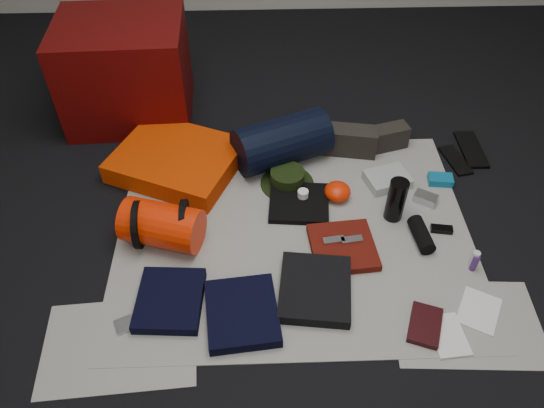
{
  "coord_description": "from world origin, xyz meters",
  "views": [
    {
      "loc": [
        -0.15,
        -1.61,
        1.82
      ],
      "look_at": [
        -0.1,
        0.09,
        0.1
      ],
      "focal_mm": 35.0,
      "sensor_mm": 36.0,
      "label": 1
    }
  ],
  "objects_px": {
    "stuff_sack": "(162,225)",
    "sleeping_pad": "(177,160)",
    "water_bottle": "(396,200)",
    "red_cabinet": "(126,71)",
    "navy_duffel": "(282,142)",
    "paperback_book": "(425,325)",
    "compact_camera": "(425,198)"
  },
  "relations": [
    {
      "from": "stuff_sack",
      "to": "sleeping_pad",
      "type": "bearing_deg",
      "value": 88.53
    },
    {
      "from": "stuff_sack",
      "to": "water_bottle",
      "type": "bearing_deg",
      "value": 6.17
    },
    {
      "from": "water_bottle",
      "to": "red_cabinet",
      "type": "bearing_deg",
      "value": 146.64
    },
    {
      "from": "navy_duffel",
      "to": "stuff_sack",
      "type": "bearing_deg",
      "value": -158.78
    },
    {
      "from": "navy_duffel",
      "to": "red_cabinet",
      "type": "bearing_deg",
      "value": 128.2
    },
    {
      "from": "navy_duffel",
      "to": "water_bottle",
      "type": "bearing_deg",
      "value": -62.93
    },
    {
      "from": "water_bottle",
      "to": "paperback_book",
      "type": "bearing_deg",
      "value": -88.9
    },
    {
      "from": "sleeping_pad",
      "to": "compact_camera",
      "type": "height_order",
      "value": "sleeping_pad"
    },
    {
      "from": "sleeping_pad",
      "to": "paperback_book",
      "type": "distance_m",
      "value": 1.43
    },
    {
      "from": "water_bottle",
      "to": "paperback_book",
      "type": "height_order",
      "value": "water_bottle"
    },
    {
      "from": "red_cabinet",
      "to": "stuff_sack",
      "type": "relative_size",
      "value": 1.93
    },
    {
      "from": "red_cabinet",
      "to": "stuff_sack",
      "type": "xyz_separation_m",
      "value": [
        0.28,
        -0.99,
        -0.17
      ]
    },
    {
      "from": "sleeping_pad",
      "to": "water_bottle",
      "type": "bearing_deg",
      "value": -19.88
    },
    {
      "from": "sleeping_pad",
      "to": "compact_camera",
      "type": "relative_size",
      "value": 5.54
    },
    {
      "from": "red_cabinet",
      "to": "paperback_book",
      "type": "bearing_deg",
      "value": -49.82
    },
    {
      "from": "sleeping_pad",
      "to": "red_cabinet",
      "type": "bearing_deg",
      "value": 120.46
    },
    {
      "from": "sleeping_pad",
      "to": "navy_duffel",
      "type": "distance_m",
      "value": 0.54
    },
    {
      "from": "navy_duffel",
      "to": "compact_camera",
      "type": "distance_m",
      "value": 0.76
    },
    {
      "from": "compact_camera",
      "to": "paperback_book",
      "type": "distance_m",
      "value": 0.71
    },
    {
      "from": "sleeping_pad",
      "to": "navy_duffel",
      "type": "height_order",
      "value": "navy_duffel"
    },
    {
      "from": "sleeping_pad",
      "to": "stuff_sack",
      "type": "xyz_separation_m",
      "value": [
        -0.01,
        -0.49,
        0.05
      ]
    },
    {
      "from": "stuff_sack",
      "to": "navy_duffel",
      "type": "bearing_deg",
      "value": 44.19
    },
    {
      "from": "stuff_sack",
      "to": "navy_duffel",
      "type": "relative_size",
      "value": 0.72
    },
    {
      "from": "stuff_sack",
      "to": "paperback_book",
      "type": "relative_size",
      "value": 1.88
    },
    {
      "from": "compact_camera",
      "to": "sleeping_pad",
      "type": "bearing_deg",
      "value": -160.82
    },
    {
      "from": "navy_duffel",
      "to": "compact_camera",
      "type": "bearing_deg",
      "value": -48.82
    },
    {
      "from": "navy_duffel",
      "to": "paperback_book",
      "type": "relative_size",
      "value": 2.6
    },
    {
      "from": "sleeping_pad",
      "to": "water_bottle",
      "type": "distance_m",
      "value": 1.11
    },
    {
      "from": "stuff_sack",
      "to": "paperback_book",
      "type": "height_order",
      "value": "stuff_sack"
    },
    {
      "from": "red_cabinet",
      "to": "water_bottle",
      "type": "distance_m",
      "value": 1.6
    },
    {
      "from": "stuff_sack",
      "to": "compact_camera",
      "type": "relative_size",
      "value": 3.23
    },
    {
      "from": "sleeping_pad",
      "to": "paperback_book",
      "type": "height_order",
      "value": "sleeping_pad"
    }
  ]
}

